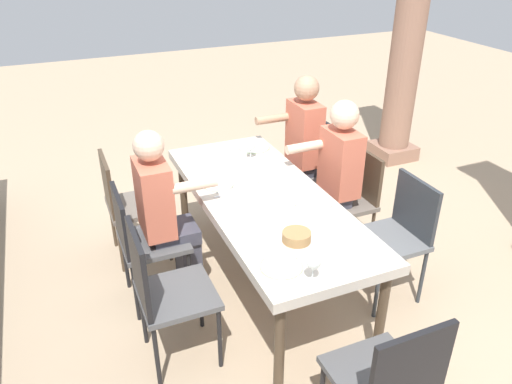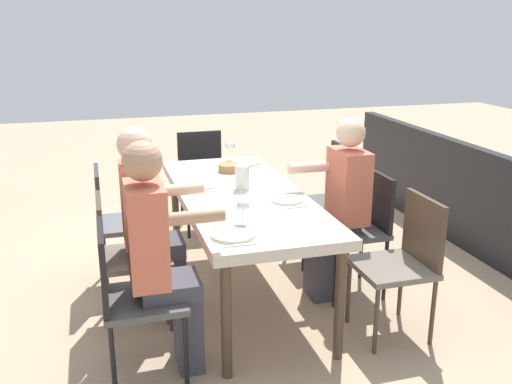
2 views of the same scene
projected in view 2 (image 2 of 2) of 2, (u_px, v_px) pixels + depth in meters
ground_plane at (242, 293)px, 4.13m from camera, size 16.00×16.00×0.00m
dining_table at (241, 201)px, 3.92m from camera, size 2.06×0.83×0.77m
chair_west_north at (129, 291)px, 3.04m from camera, size 0.44×0.44×0.88m
chair_west_south at (404, 257)px, 3.48m from camera, size 0.44×0.44×0.89m
chair_mid_north at (123, 251)px, 3.59m from camera, size 0.44×0.44×0.86m
chair_mid_south at (361, 223)px, 4.02m from camera, size 0.44×0.44×0.89m
chair_east_north at (117, 217)px, 4.14m from camera, size 0.44×0.44×0.90m
chair_east_south at (328, 195)px, 4.57m from camera, size 0.44×0.44×0.96m
chair_head_east at (203, 175)px, 5.31m from camera, size 0.44×0.44×0.90m
diner_woman_green at (339, 204)px, 3.93m from camera, size 0.35×0.49×1.29m
diner_man_white at (150, 220)px, 3.57m from camera, size 0.35×0.50×1.30m
diner_guest_third at (160, 253)px, 3.02m from camera, size 0.35×0.49×1.33m
patio_railing at (493, 209)px, 4.55m from camera, size 4.46×0.10×0.90m
plate_0 at (233, 234)px, 3.12m from camera, size 0.26×0.26×0.02m
wine_glass_0 at (243, 206)px, 3.27m from camera, size 0.08×0.08×0.15m
fork_0 at (240, 245)px, 2.98m from camera, size 0.03×0.17×0.01m
spoon_0 at (227, 226)px, 3.26m from camera, size 0.04×0.17×0.01m
plate_1 at (287, 200)px, 3.72m from camera, size 0.22×0.22×0.02m
fork_1 at (295, 207)px, 3.59m from camera, size 0.03×0.17×0.01m
spoon_1 at (280, 194)px, 3.86m from camera, size 0.02×0.17×0.01m
plate_2 at (200, 185)px, 4.05m from camera, size 0.25×0.25×0.02m
fork_2 at (204, 192)px, 3.91m from camera, size 0.03×0.17×0.01m
spoon_2 at (196, 180)px, 4.19m from camera, size 0.02×0.17×0.01m
plate_3 at (247, 163)px, 4.68m from camera, size 0.24×0.24×0.02m
wine_glass_3 at (230, 146)px, 4.77m from camera, size 0.08×0.08×0.17m
fork_3 at (252, 168)px, 4.55m from camera, size 0.02×0.17×0.01m
spoon_3 at (242, 159)px, 4.82m from camera, size 0.02×0.17×0.01m
water_pitcher at (242, 178)px, 3.97m from camera, size 0.10×0.10×0.17m
bread_basket at (229, 168)px, 4.44m from camera, size 0.17×0.17×0.06m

